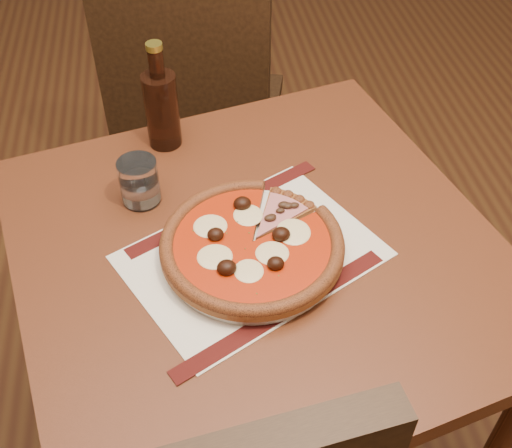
# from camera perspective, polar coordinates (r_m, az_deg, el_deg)

# --- Properties ---
(table) EXTENTS (0.97, 0.97, 0.75)m
(table) POSITION_cam_1_polar(r_m,az_deg,el_deg) (1.17, 0.15, -5.26)
(table) COLOR #632C17
(table) RESTS_ON ground
(chair_far) EXTENTS (0.53, 0.53, 0.91)m
(chair_far) POSITION_cam_1_polar(r_m,az_deg,el_deg) (1.82, -5.32, 10.17)
(chair_far) COLOR black
(chair_far) RESTS_ON ground
(placemat) EXTENTS (0.49, 0.44, 0.00)m
(placemat) POSITION_cam_1_polar(r_m,az_deg,el_deg) (1.08, -0.35, -2.82)
(placemat) COLOR silver
(placemat) RESTS_ON table
(plate) EXTENTS (0.29, 0.29, 0.02)m
(plate) POSITION_cam_1_polar(r_m,az_deg,el_deg) (1.07, -0.35, -2.46)
(plate) COLOR white
(plate) RESTS_ON placemat
(pizza) EXTENTS (0.31, 0.31, 0.04)m
(pizza) POSITION_cam_1_polar(r_m,az_deg,el_deg) (1.05, -0.36, -1.74)
(pizza) COLOR #9B5825
(pizza) RESTS_ON plate
(ham_slice) EXTENTS (0.12, 0.12, 0.02)m
(ham_slice) POSITION_cam_1_polar(r_m,az_deg,el_deg) (1.11, 2.45, 1.12)
(ham_slice) COLOR #9B5825
(ham_slice) RESTS_ON plate
(water_glass) EXTENTS (0.08, 0.08, 0.09)m
(water_glass) POSITION_cam_1_polar(r_m,az_deg,el_deg) (1.17, -10.34, 3.73)
(water_glass) COLOR white
(water_glass) RESTS_ON table
(bottle) EXTENTS (0.07, 0.07, 0.22)m
(bottle) POSITION_cam_1_polar(r_m,az_deg,el_deg) (1.27, -8.40, 10.29)
(bottle) COLOR black
(bottle) RESTS_ON table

